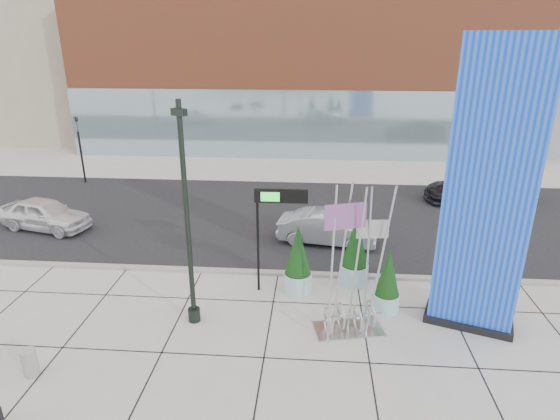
# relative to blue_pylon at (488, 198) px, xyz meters

# --- Properties ---
(ground) EXTENTS (160.00, 160.00, 0.00)m
(ground) POSITION_rel_blue_pylon_xyz_m (-7.34, -1.25, -4.25)
(ground) COLOR #9E9991
(ground) RESTS_ON ground
(street_asphalt) EXTENTS (80.00, 12.00, 0.02)m
(street_asphalt) POSITION_rel_blue_pylon_xyz_m (-7.34, 8.75, -4.24)
(street_asphalt) COLOR black
(street_asphalt) RESTS_ON ground
(curb_edge) EXTENTS (80.00, 0.30, 0.12)m
(curb_edge) POSITION_rel_blue_pylon_xyz_m (-7.34, 2.75, -4.19)
(curb_edge) COLOR gray
(curb_edge) RESTS_ON ground
(tower_podium) EXTENTS (34.00, 10.00, 11.00)m
(tower_podium) POSITION_rel_blue_pylon_xyz_m (-6.34, 25.75, 1.25)
(tower_podium) COLOR #9C4A2D
(tower_podium) RESTS_ON ground
(tower_glass_front) EXTENTS (34.00, 0.60, 5.00)m
(tower_glass_front) POSITION_rel_blue_pylon_xyz_m (-6.34, 20.95, -1.75)
(tower_glass_front) COLOR #8CA5B2
(tower_glass_front) RESTS_ON ground
(blue_pylon) EXTENTS (2.88, 1.99, 8.79)m
(blue_pylon) POSITION_rel_blue_pylon_xyz_m (0.00, 0.00, 0.00)
(blue_pylon) COLOR #0D39CB
(blue_pylon) RESTS_ON ground
(lamp_post) EXTENTS (0.48, 0.39, 7.05)m
(lamp_post) POSITION_rel_blue_pylon_xyz_m (-8.78, -0.56, -1.36)
(lamp_post) COLOR black
(lamp_post) RESTS_ON ground
(public_art_sculpture) EXTENTS (2.29, 1.49, 4.80)m
(public_art_sculpture) POSITION_rel_blue_pylon_xyz_m (-3.82, -0.69, -2.99)
(public_art_sculpture) COLOR #B9BBBE
(public_art_sculpture) RESTS_ON ground
(concrete_bollard) EXTENTS (0.40, 0.40, 0.79)m
(concrete_bollard) POSITION_rel_blue_pylon_xyz_m (-12.56, -3.43, -3.85)
(concrete_bollard) COLOR gray
(concrete_bollard) RESTS_ON ground
(overhead_street_sign) EXTENTS (1.81, 0.20, 3.84)m
(overhead_street_sign) POSITION_rel_blue_pylon_xyz_m (-6.29, 1.55, -0.95)
(overhead_street_sign) COLOR black
(overhead_street_sign) RESTS_ON ground
(round_planter_east) EXTENTS (0.89, 0.89, 2.23)m
(round_planter_east) POSITION_rel_blue_pylon_xyz_m (-2.54, 0.55, -3.19)
(round_planter_east) COLOR #98C8CC
(round_planter_east) RESTS_ON ground
(round_planter_mid) EXTENTS (1.06, 1.06, 2.66)m
(round_planter_mid) POSITION_rel_blue_pylon_xyz_m (-3.48, 2.35, -2.99)
(round_planter_mid) COLOR #98C8CC
(round_planter_mid) RESTS_ON ground
(round_planter_west) EXTENTS (1.02, 1.02, 2.54)m
(round_planter_west) POSITION_rel_blue_pylon_xyz_m (-5.54, 1.59, -3.04)
(round_planter_west) COLOR #98C8CC
(round_planter_west) RESTS_ON ground
(car_white_west) EXTENTS (4.64, 2.73, 1.48)m
(car_white_west) POSITION_rel_blue_pylon_xyz_m (-17.67, 6.41, -3.51)
(car_white_west) COLOR silver
(car_white_west) RESTS_ON ground
(car_silver_mid) EXTENTS (4.50, 2.14, 1.42)m
(car_silver_mid) POSITION_rel_blue_pylon_xyz_m (-4.42, 5.83, -3.54)
(car_silver_mid) COLOR #93969A
(car_silver_mid) RESTS_ON ground
(car_dark_east) EXTENTS (5.61, 2.67, 1.58)m
(car_dark_east) POSITION_rel_blue_pylon_xyz_m (3.79, 11.93, -3.46)
(car_dark_east) COLOR black
(car_dark_east) RESTS_ON ground
(traffic_signal) EXTENTS (0.15, 0.18, 4.10)m
(traffic_signal) POSITION_rel_blue_pylon_xyz_m (-19.34, 13.75, -1.95)
(traffic_signal) COLOR black
(traffic_signal) RESTS_ON ground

